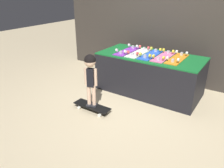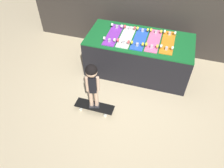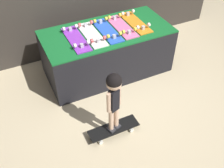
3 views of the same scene
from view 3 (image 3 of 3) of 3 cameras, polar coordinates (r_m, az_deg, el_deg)
The scene contains 9 objects.
ground_plane at distance 3.71m, azimuth 3.02°, elevation -2.40°, with size 16.00×16.00×0.00m, color beige.
display_rack at distance 3.91m, azimuth -1.08°, elevation 7.06°, with size 1.82×0.87×0.70m.
skateboard_purple_on_rack at distance 3.55m, azimuth -7.87°, elevation 9.80°, with size 0.21×0.68×0.09m.
skateboard_white_on_rack at distance 3.62m, azimuth -4.43°, elevation 10.78°, with size 0.21×0.68×0.09m.
skateboard_blue_on_rack at distance 3.70m, azimuth -1.08°, elevation 11.65°, with size 0.21×0.68×0.09m.
skateboard_pink_on_rack at distance 3.80m, azimuth 2.09°, elevation 12.49°, with size 0.21×0.68×0.09m.
skateboard_orange_on_rack at distance 3.92m, azimuth 5.05°, elevation 13.31°, with size 0.21×0.68×0.09m.
skateboard_on_floor at distance 3.21m, azimuth 0.36°, elevation -9.71°, with size 0.62×0.19×0.09m.
child at distance 2.76m, azimuth 0.41°, elevation -1.96°, with size 0.19×0.17×0.83m.
Camera 3 is at (-1.32, -2.30, 2.59)m, focal length 42.00 mm.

